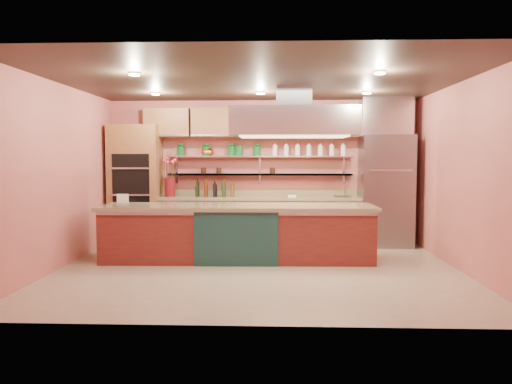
{
  "coord_description": "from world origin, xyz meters",
  "views": [
    {
      "loc": [
        0.25,
        -7.37,
        1.69
      ],
      "look_at": [
        -0.07,
        1.0,
        1.1
      ],
      "focal_mm": 35.0,
      "sensor_mm": 36.0,
      "label": 1
    }
  ],
  "objects_px": {
    "copper_kettle": "(209,152)",
    "green_canister": "(239,151)",
    "island": "(238,233)",
    "flower_vase": "(170,187)",
    "refrigerator": "(386,191)",
    "kitchen_scale": "(292,195)"
  },
  "relations": [
    {
      "from": "kitchen_scale",
      "to": "green_canister",
      "type": "relative_size",
      "value": 0.79
    },
    {
      "from": "refrigerator",
      "to": "copper_kettle",
      "type": "bearing_deg",
      "value": 176.12
    },
    {
      "from": "refrigerator",
      "to": "copper_kettle",
      "type": "relative_size",
      "value": 11.61
    },
    {
      "from": "island",
      "to": "refrigerator",
      "type": "bearing_deg",
      "value": 27.04
    },
    {
      "from": "island",
      "to": "flower_vase",
      "type": "xyz_separation_m",
      "value": [
        -1.42,
        1.46,
        0.66
      ]
    },
    {
      "from": "refrigerator",
      "to": "island",
      "type": "distance_m",
      "value": 3.12
    },
    {
      "from": "flower_vase",
      "to": "green_canister",
      "type": "bearing_deg",
      "value": 9.43
    },
    {
      "from": "kitchen_scale",
      "to": "copper_kettle",
      "type": "distance_m",
      "value": 1.83
    },
    {
      "from": "refrigerator",
      "to": "island",
      "type": "bearing_deg",
      "value": -151.81
    },
    {
      "from": "kitchen_scale",
      "to": "copper_kettle",
      "type": "xyz_separation_m",
      "value": [
        -1.62,
        0.22,
        0.82
      ]
    },
    {
      "from": "flower_vase",
      "to": "green_canister",
      "type": "xyz_separation_m",
      "value": [
        1.33,
        0.22,
        0.7
      ]
    },
    {
      "from": "flower_vase",
      "to": "refrigerator",
      "type": "bearing_deg",
      "value": -0.14
    },
    {
      "from": "refrigerator",
      "to": "flower_vase",
      "type": "xyz_separation_m",
      "value": [
        -4.13,
        0.01,
        0.06
      ]
    },
    {
      "from": "copper_kettle",
      "to": "green_canister",
      "type": "relative_size",
      "value": 0.96
    },
    {
      "from": "flower_vase",
      "to": "kitchen_scale",
      "type": "distance_m",
      "value": 2.36
    },
    {
      "from": "island",
      "to": "copper_kettle",
      "type": "xyz_separation_m",
      "value": [
        -0.69,
        1.68,
        1.33
      ]
    },
    {
      "from": "copper_kettle",
      "to": "green_canister",
      "type": "bearing_deg",
      "value": 0.0
    },
    {
      "from": "refrigerator",
      "to": "kitchen_scale",
      "type": "bearing_deg",
      "value": 179.68
    },
    {
      "from": "green_canister",
      "to": "kitchen_scale",
      "type": "bearing_deg",
      "value": -12.05
    },
    {
      "from": "flower_vase",
      "to": "green_canister",
      "type": "relative_size",
      "value": 1.89
    },
    {
      "from": "copper_kettle",
      "to": "green_canister",
      "type": "distance_m",
      "value": 0.59
    },
    {
      "from": "refrigerator",
      "to": "island",
      "type": "height_order",
      "value": "refrigerator"
    }
  ]
}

